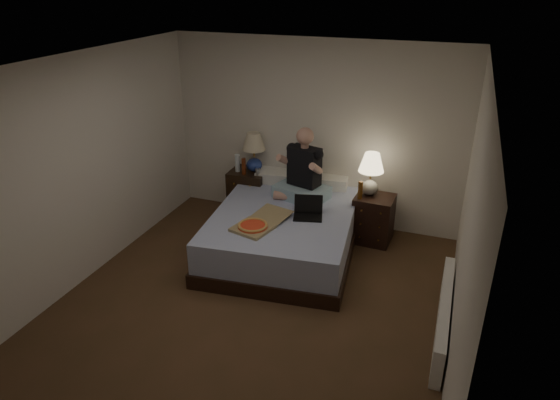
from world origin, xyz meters
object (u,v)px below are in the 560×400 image
at_px(water_bottle, 237,163).
at_px(laptop, 308,209).
at_px(lamp_right, 371,174).
at_px(bed, 285,230).
at_px(radiator, 443,316).
at_px(beer_bottle_left, 244,166).
at_px(beer_bottle_right, 360,190).
at_px(nightstand_right, 373,219).
at_px(soda_can, 258,172).
at_px(lamp_left, 254,152).
at_px(person, 302,164).
at_px(nightstand_left, 249,193).
at_px(pizza_box, 253,226).

distance_m(water_bottle, laptop, 1.53).
bearing_deg(water_bottle, lamp_right, -1.72).
relative_size(bed, radiator, 1.38).
bearing_deg(lamp_right, beer_bottle_left, -179.73).
bearing_deg(beer_bottle_right, bed, -148.85).
relative_size(nightstand_right, lamp_right, 1.12).
bearing_deg(soda_can, water_bottle, 172.64).
height_order(lamp_left, person, person).
bearing_deg(radiator, nightstand_left, 147.74).
height_order(bed, pizza_box, pizza_box).
height_order(nightstand_left, soda_can, soda_can).
bearing_deg(beer_bottle_left, water_bottle, 152.61).
bearing_deg(beer_bottle_right, radiator, -51.96).
xyz_separation_m(water_bottle, soda_can, (0.32, -0.04, -0.07)).
xyz_separation_m(beer_bottle_left, radiator, (2.83, -1.65, -0.59)).
bearing_deg(nightstand_right, person, -166.12).
bearing_deg(person, soda_can, 178.10).
bearing_deg(bed, soda_can, 127.28).
xyz_separation_m(lamp_right, pizza_box, (-1.09, -1.27, -0.32)).
height_order(lamp_left, soda_can, lamp_left).
relative_size(laptop, radiator, 0.21).
relative_size(soda_can, beer_bottle_left, 0.43).
bearing_deg(nightstand_left, beer_bottle_left, -97.07).
relative_size(water_bottle, pizza_box, 0.33).
xyz_separation_m(lamp_right, beer_bottle_right, (-0.09, -0.16, -0.17)).
height_order(lamp_left, laptop, lamp_left).
bearing_deg(nightstand_right, radiator, -55.55).
bearing_deg(person, water_bottle, -178.49).
bearing_deg(nightstand_left, soda_can, -32.37).
relative_size(nightstand_right, laptop, 1.85).
height_order(nightstand_right, water_bottle, water_bottle).
relative_size(bed, soda_can, 22.12).
distance_m(person, laptop, 0.68).
height_order(lamp_right, soda_can, lamp_right).
bearing_deg(laptop, nightstand_left, 127.89).
bearing_deg(bed, pizza_box, -112.29).
relative_size(beer_bottle_right, pizza_box, 0.30).
relative_size(beer_bottle_left, laptop, 0.68).
relative_size(lamp_left, person, 0.60).
bearing_deg(beer_bottle_left, nightstand_left, 84.43).
height_order(beer_bottle_left, beer_bottle_right, beer_bottle_left).
bearing_deg(water_bottle, person, -15.32).
xyz_separation_m(person, laptop, (0.25, -0.53, -0.34)).
relative_size(nightstand_left, beer_bottle_left, 2.93).
xyz_separation_m(pizza_box, radiator, (2.17, -0.39, -0.39)).
height_order(nightstand_right, laptop, laptop).
distance_m(nightstand_right, beer_bottle_right, 0.48).
bearing_deg(water_bottle, pizza_box, -59.11).
height_order(nightstand_left, beer_bottle_left, beer_bottle_left).
bearing_deg(soda_can, person, -18.74).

